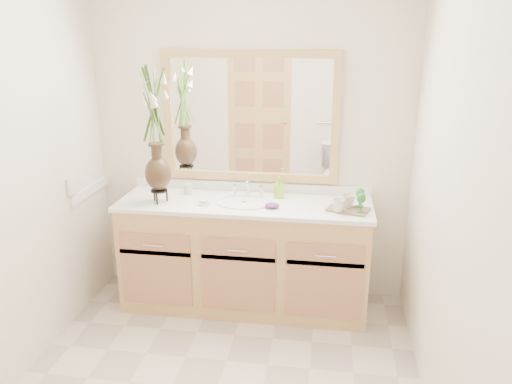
% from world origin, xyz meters
% --- Properties ---
extents(wall_back, '(2.40, 0.02, 2.40)m').
position_xyz_m(wall_back, '(0.00, 1.30, 1.20)').
color(wall_back, silver).
rests_on(wall_back, floor).
extents(wall_front, '(2.40, 0.02, 2.40)m').
position_xyz_m(wall_front, '(0.00, -1.30, 1.20)').
color(wall_front, silver).
rests_on(wall_front, floor).
extents(wall_right, '(0.02, 2.60, 2.40)m').
position_xyz_m(wall_right, '(1.20, 0.00, 1.20)').
color(wall_right, silver).
rests_on(wall_right, floor).
extents(vanity, '(1.80, 0.55, 0.80)m').
position_xyz_m(vanity, '(0.00, 1.01, 0.40)').
color(vanity, tan).
rests_on(vanity, floor).
extents(counter, '(1.84, 0.57, 0.03)m').
position_xyz_m(counter, '(0.00, 1.01, 0.82)').
color(counter, white).
rests_on(counter, vanity).
extents(sink, '(0.38, 0.34, 0.23)m').
position_xyz_m(sink, '(0.00, 1.00, 0.78)').
color(sink, white).
rests_on(sink, counter).
extents(mirror, '(1.32, 0.04, 0.97)m').
position_xyz_m(mirror, '(0.00, 1.28, 1.41)').
color(mirror, white).
rests_on(mirror, wall_back).
extents(switch_plate, '(0.02, 0.12, 0.12)m').
position_xyz_m(switch_plate, '(-1.19, 0.76, 0.98)').
color(switch_plate, white).
rests_on(switch_plate, wall_left).
extents(flower_vase, '(0.22, 0.22, 0.89)m').
position_xyz_m(flower_vase, '(-0.61, 0.92, 1.44)').
color(flower_vase, black).
rests_on(flower_vase, counter).
extents(tumbler, '(0.06, 0.06, 0.08)m').
position_xyz_m(tumbler, '(-0.46, 1.14, 0.87)').
color(tumbler, beige).
rests_on(tumbler, counter).
extents(soap_dish, '(0.09, 0.09, 0.03)m').
position_xyz_m(soap_dish, '(-0.28, 0.92, 0.84)').
color(soap_dish, beige).
rests_on(soap_dish, counter).
extents(soap_bottle, '(0.08, 0.08, 0.14)m').
position_xyz_m(soap_bottle, '(0.23, 1.16, 0.90)').
color(soap_bottle, '#95D532').
rests_on(soap_bottle, counter).
extents(purple_dish, '(0.10, 0.08, 0.04)m').
position_xyz_m(purple_dish, '(0.21, 0.91, 0.85)').
color(purple_dish, '#51246D').
rests_on(purple_dish, counter).
extents(tray, '(0.31, 0.26, 0.01)m').
position_xyz_m(tray, '(0.74, 0.94, 0.84)').
color(tray, brown).
rests_on(tray, counter).
extents(mug_left, '(0.11, 0.10, 0.09)m').
position_xyz_m(mug_left, '(0.67, 0.88, 0.89)').
color(mug_left, beige).
rests_on(mug_left, tray).
extents(mug_right, '(0.12, 0.12, 0.10)m').
position_xyz_m(mug_right, '(0.74, 0.97, 0.89)').
color(mug_right, beige).
rests_on(mug_right, tray).
extents(goblet_front, '(0.06, 0.06, 0.14)m').
position_xyz_m(goblet_front, '(0.82, 0.88, 0.94)').
color(goblet_front, '#26722B').
rests_on(goblet_front, tray).
extents(goblet_back, '(0.06, 0.06, 0.13)m').
position_xyz_m(goblet_back, '(0.82, 1.00, 0.93)').
color(goblet_back, '#26722B').
rests_on(goblet_back, tray).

